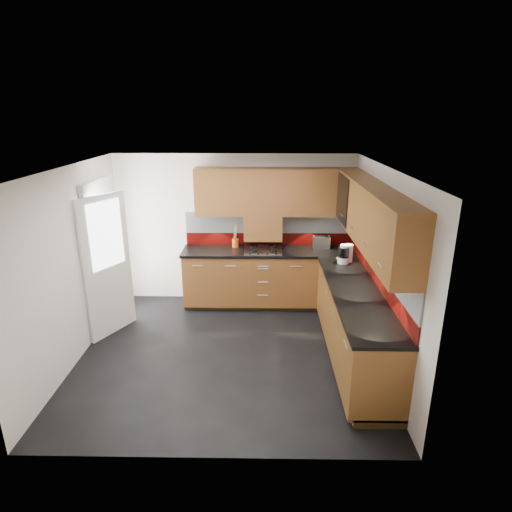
{
  "coord_description": "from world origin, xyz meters",
  "views": [
    {
      "loc": [
        0.45,
        -4.91,
        3.01
      ],
      "look_at": [
        0.35,
        0.65,
        1.13
      ],
      "focal_mm": 30.0,
      "sensor_mm": 36.0,
      "label": 1
    }
  ],
  "objects_px": {
    "utensil_pot": "(235,242)",
    "food_processor": "(343,255)",
    "toaster": "(321,242)",
    "gas_hob": "(263,250)"
  },
  "relations": [
    {
      "from": "toaster",
      "to": "food_processor",
      "type": "relative_size",
      "value": 1.0
    },
    {
      "from": "gas_hob",
      "to": "food_processor",
      "type": "height_order",
      "value": "food_processor"
    },
    {
      "from": "utensil_pot",
      "to": "toaster",
      "type": "relative_size",
      "value": 1.39
    },
    {
      "from": "utensil_pot",
      "to": "toaster",
      "type": "distance_m",
      "value": 1.38
    },
    {
      "from": "gas_hob",
      "to": "toaster",
      "type": "xyz_separation_m",
      "value": [
        0.93,
        0.16,
        0.08
      ]
    },
    {
      "from": "toaster",
      "to": "food_processor",
      "type": "height_order",
      "value": "food_processor"
    },
    {
      "from": "toaster",
      "to": "food_processor",
      "type": "bearing_deg",
      "value": -72.84
    },
    {
      "from": "utensil_pot",
      "to": "food_processor",
      "type": "bearing_deg",
      "value": -25.14
    },
    {
      "from": "utensil_pot",
      "to": "food_processor",
      "type": "height_order",
      "value": "utensil_pot"
    },
    {
      "from": "gas_hob",
      "to": "toaster",
      "type": "distance_m",
      "value": 0.95
    }
  ]
}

